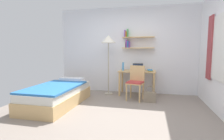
{
  "coord_description": "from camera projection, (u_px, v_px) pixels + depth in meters",
  "views": [
    {
      "loc": [
        0.71,
        -3.25,
        1.28
      ],
      "look_at": [
        -0.17,
        0.51,
        0.85
      ],
      "focal_mm": 27.45,
      "sensor_mm": 36.0,
      "label": 1
    }
  ],
  "objects": [
    {
      "name": "desk",
      "position": [
        137.0,
        75.0,
        4.96
      ],
      "size": [
        1.05,
        0.55,
        0.71
      ],
      "color": "tan",
      "rests_on": "ground_plane"
    },
    {
      "name": "ground_plane",
      "position": [
        115.0,
        115.0,
        3.45
      ],
      "size": [
        5.28,
        5.28,
        0.0
      ],
      "primitive_type": "plane",
      "color": "gray"
    },
    {
      "name": "desk_chair",
      "position": [
        136.0,
        81.0,
        4.49
      ],
      "size": [
        0.5,
        0.48,
        0.89
      ],
      "color": "tan",
      "rests_on": "ground_plane"
    },
    {
      "name": "bed",
      "position": [
        58.0,
        95.0,
        4.07
      ],
      "size": [
        0.96,
        1.9,
        0.54
      ],
      "color": "tan",
      "rests_on": "ground_plane"
    },
    {
      "name": "handbag",
      "position": [
        150.0,
        97.0,
        4.29
      ],
      "size": [
        0.31,
        0.12,
        0.41
      ],
      "color": "gray",
      "rests_on": "ground_plane"
    },
    {
      "name": "laptop",
      "position": [
        138.0,
        69.0,
        4.97
      ],
      "size": [
        0.31,
        0.22,
        0.21
      ],
      "color": "black",
      "rests_on": "desk"
    },
    {
      "name": "wall_back",
      "position": [
        129.0,
        50.0,
        5.26
      ],
      "size": [
        4.4,
        0.27,
        2.6
      ],
      "color": "white",
      "rests_on": "ground_plane"
    },
    {
      "name": "water_bottle",
      "position": [
        123.0,
        66.0,
        4.99
      ],
      "size": [
        0.06,
        0.06,
        0.24
      ],
      "primitive_type": "cylinder",
      "color": "#4C99DB",
      "rests_on": "desk"
    },
    {
      "name": "book_stack",
      "position": [
        150.0,
        70.0,
        4.83
      ],
      "size": [
        0.16,
        0.24,
        0.05
      ],
      "color": "gold",
      "rests_on": "desk"
    },
    {
      "name": "standing_lamp",
      "position": [
        108.0,
        42.0,
        4.97
      ],
      "size": [
        0.43,
        0.43,
        1.73
      ],
      "color": "#B2A893",
      "rests_on": "ground_plane"
    }
  ]
}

